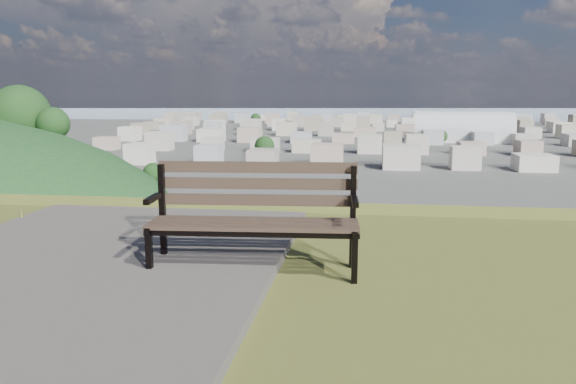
# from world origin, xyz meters

# --- Properties ---
(park_bench) EXTENTS (1.66, 0.63, 0.85)m
(park_bench) POSITION_xyz_m (-1.11, 1.81, 25.48)
(park_bench) COLOR #3E3223
(park_bench) RESTS_ON hilltop_mesa
(gravel_patch) EXTENTS (3.08, 4.37, 0.09)m
(gravel_patch) POSITION_xyz_m (-2.43, 1.53, 25.04)
(gravel_patch) COLOR #5F5853
(gravel_patch) RESTS_ON hilltop_mesa
(arena) EXTENTS (53.73, 26.67, 21.92)m
(arena) POSITION_xyz_m (53.62, 317.20, 5.17)
(arena) COLOR silver
(arena) RESTS_ON ground
(city_blocks) EXTENTS (395.00, 361.00, 7.00)m
(city_blocks) POSITION_xyz_m (0.00, 394.44, 3.50)
(city_blocks) COLOR beige
(city_blocks) RESTS_ON ground
(city_trees) EXTENTS (406.52, 387.20, 9.98)m
(city_trees) POSITION_xyz_m (-26.39, 319.00, 4.83)
(city_trees) COLOR #34201A
(city_trees) RESTS_ON ground
(bay_water) EXTENTS (2400.00, 700.00, 0.12)m
(bay_water) POSITION_xyz_m (0.00, 900.00, 0.00)
(bay_water) COLOR #889CAE
(bay_water) RESTS_ON ground
(far_hills) EXTENTS (2050.00, 340.00, 60.00)m
(far_hills) POSITION_xyz_m (-60.92, 1402.93, 25.47)
(far_hills) COLOR #8592A6
(far_hills) RESTS_ON ground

